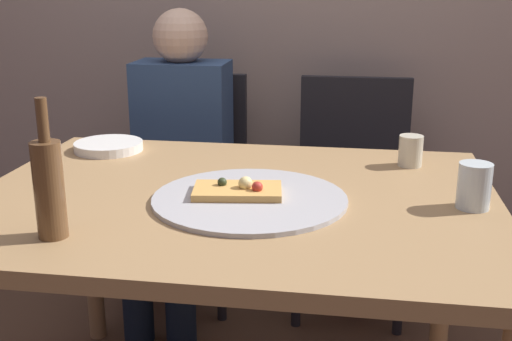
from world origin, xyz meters
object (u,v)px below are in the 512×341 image
dining_table (235,222)px  plate_stack (109,146)px  tumbler_near (411,151)px  chair_right (352,179)px  pizza_tray (250,199)px  wine_bottle (49,186)px  pizza_slice_last (239,190)px  tumbler_far (474,186)px  guest_in_sweater (178,151)px  chair_left (189,171)px

dining_table → plate_stack: size_ratio=6.14×
tumbler_near → chair_right: bearing=106.1°
pizza_tray → tumbler_near: bearing=42.8°
dining_table → wine_bottle: 0.51m
pizza_slice_last → tumbler_far: tumbler_far is taller
pizza_tray → guest_in_sweater: size_ratio=0.42×
pizza_tray → pizza_slice_last: size_ratio=2.07×
tumbler_far → chair_left: 1.36m
dining_table → chair_right: chair_right is taller
tumbler_far → guest_in_sweater: (-0.96, 0.77, -0.16)m
wine_bottle → tumbler_far: bearing=19.6°
pizza_slice_last → guest_in_sweater: guest_in_sweater is taller
dining_table → pizza_tray: 0.11m
tumbler_near → pizza_tray: bearing=-137.2°
pizza_tray → guest_in_sweater: guest_in_sweater is taller
guest_in_sweater → tumbler_far: bearing=141.0°
chair_left → guest_in_sweater: guest_in_sweater is taller
pizza_tray → wine_bottle: bearing=-142.4°
pizza_tray → pizza_slice_last: (-0.03, 0.01, 0.02)m
wine_bottle → tumbler_near: bearing=40.4°
pizza_tray → wine_bottle: (-0.38, -0.29, 0.11)m
plate_stack → chair_right: size_ratio=0.24×
chair_left → wine_bottle: bearing=91.8°
plate_stack → pizza_slice_last: bearing=-38.5°
pizza_slice_last → pizza_tray: bearing=-21.9°
dining_table → plate_stack: plate_stack is taller
plate_stack → guest_in_sweater: size_ratio=0.19×
tumbler_near → chair_left: (-0.83, 0.58, -0.28)m
pizza_slice_last → tumbler_near: (0.45, 0.37, 0.02)m
chair_right → tumbler_near: bearing=106.1°
chair_left → pizza_slice_last: bearing=112.2°
tumbler_far → plate_stack: tumbler_far is taller
plate_stack → pizza_tray: bearing=-37.7°
pizza_slice_last → chair_right: bearing=73.6°
dining_table → pizza_tray: size_ratio=2.75×
plate_stack → dining_table: bearing=-36.8°
chair_right → dining_table: bearing=71.9°
chair_right → pizza_slice_last: bearing=73.6°
tumbler_far → pizza_tray: bearing=-176.1°
chair_left → tumbler_near: bearing=145.3°
plate_stack → guest_in_sweater: guest_in_sweater is taller
wine_bottle → guest_in_sweater: guest_in_sweater is taller
chair_left → chair_right: size_ratio=1.00×
chair_right → guest_in_sweater: (-0.67, -0.15, 0.13)m
chair_left → tumbler_far: bearing=136.0°
pizza_slice_last → tumbler_near: tumbler_near is taller
chair_left → chair_right: (0.67, 0.00, 0.00)m
pizza_tray → chair_right: 1.02m
tumbler_far → tumbler_near: bearing=109.6°
dining_table → pizza_slice_last: pizza_slice_last is taller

